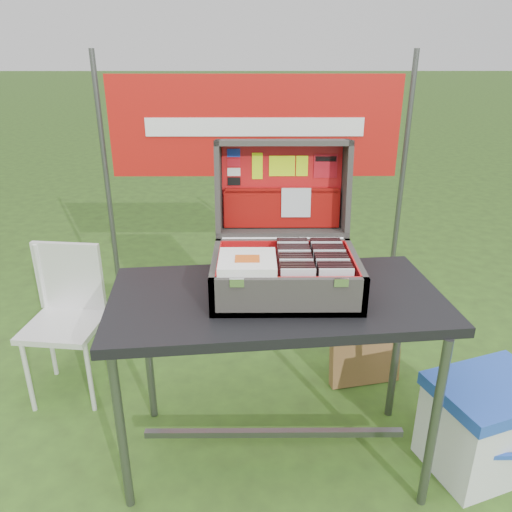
{
  "coord_description": "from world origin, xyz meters",
  "views": [
    {
      "loc": [
        -0.01,
        -1.71,
        1.7
      ],
      "look_at": [
        0.0,
        0.1,
        0.94
      ],
      "focal_mm": 35.0,
      "sensor_mm": 36.0,
      "label": 1
    }
  ],
  "objects_px": {
    "table": "(275,380)",
    "suitcase": "(285,223)",
    "cooler": "(486,425)",
    "cardboard_box": "(365,349)",
    "chair": "(64,327)"
  },
  "relations": [
    {
      "from": "table",
      "to": "suitcase",
      "type": "xyz_separation_m",
      "value": [
        0.03,
        0.08,
        0.68
      ]
    },
    {
      "from": "cooler",
      "to": "cardboard_box",
      "type": "height_order",
      "value": "cooler"
    },
    {
      "from": "table",
      "to": "suitcase",
      "type": "distance_m",
      "value": 0.68
    },
    {
      "from": "table",
      "to": "cooler",
      "type": "bearing_deg",
      "value": -9.43
    },
    {
      "from": "suitcase",
      "to": "cooler",
      "type": "xyz_separation_m",
      "value": [
        0.87,
        -0.14,
        -0.87
      ]
    },
    {
      "from": "table",
      "to": "chair",
      "type": "bearing_deg",
      "value": 150.81
    },
    {
      "from": "chair",
      "to": "cardboard_box",
      "type": "xyz_separation_m",
      "value": [
        1.57,
        0.08,
        -0.19
      ]
    },
    {
      "from": "cooler",
      "to": "cardboard_box",
      "type": "relative_size",
      "value": 1.18
    },
    {
      "from": "table",
      "to": "suitcase",
      "type": "bearing_deg",
      "value": 60.27
    },
    {
      "from": "chair",
      "to": "cardboard_box",
      "type": "distance_m",
      "value": 1.58
    },
    {
      "from": "cardboard_box",
      "to": "suitcase",
      "type": "bearing_deg",
      "value": -147.7
    },
    {
      "from": "cardboard_box",
      "to": "cooler",
      "type": "bearing_deg",
      "value": -68.68
    },
    {
      "from": "table",
      "to": "chair",
      "type": "xyz_separation_m",
      "value": [
        -1.05,
        0.46,
        -0.01
      ]
    },
    {
      "from": "chair",
      "to": "cardboard_box",
      "type": "relative_size",
      "value": 1.94
    },
    {
      "from": "cooler",
      "to": "chair",
      "type": "xyz_separation_m",
      "value": [
        -1.96,
        0.52,
        0.18
      ]
    }
  ]
}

